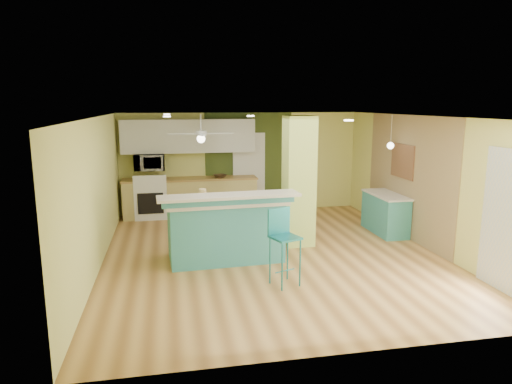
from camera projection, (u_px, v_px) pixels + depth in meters
floor at (271, 254)px, 8.42m from camera, size 6.00×7.00×0.01m
ceiling at (272, 116)px, 7.94m from camera, size 6.00×7.00×0.01m
wall_back at (241, 163)px, 11.55m from camera, size 6.00×0.01×2.50m
wall_front at (346, 246)px, 4.80m from camera, size 6.00×0.01×2.50m
wall_left at (97, 193)px, 7.62m from camera, size 0.01×7.00×2.50m
wall_right at (424, 182)px, 8.74m from camera, size 0.01×7.00×2.50m
wood_panel at (408, 177)px, 9.31m from camera, size 0.02×3.40×2.50m
olive_accent at (249, 162)px, 11.58m from camera, size 2.20×0.02×2.50m
interior_door at (249, 172)px, 11.60m from camera, size 0.82×0.05×2.00m
french_door at (508, 222)px, 6.56m from camera, size 0.04×1.08×2.10m
column at (299, 181)px, 8.78m from camera, size 0.55×0.55×2.50m
kitchen_run at (191, 197)px, 11.17m from camera, size 3.25×0.63×0.94m
stove at (151, 199)px, 10.98m from camera, size 0.76×0.66×1.08m
upper_cabinets at (189, 136)px, 11.00m from camera, size 3.20×0.34×0.80m
microwave at (149, 162)px, 10.82m from camera, size 0.70×0.48×0.39m
ceiling_fan at (201, 134)px, 9.74m from camera, size 1.41×1.41×0.61m
pendant_lamp at (391, 145)px, 9.27m from camera, size 0.14×0.14×0.69m
wall_decor at (403, 161)px, 9.44m from camera, size 0.03×0.90×0.70m
peninsula at (225, 227)px, 8.03m from camera, size 2.37×1.36×1.26m
bar_stool at (282, 234)px, 6.89m from camera, size 0.50×0.50×1.18m
side_counter at (385, 213)px, 9.72m from camera, size 0.56×1.31×0.84m
fruit_bowl at (220, 176)px, 11.14m from camera, size 0.41×0.41×0.08m
canister at (203, 194)px, 7.94m from camera, size 0.13×0.13×0.18m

